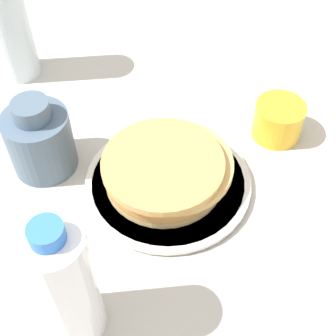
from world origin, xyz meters
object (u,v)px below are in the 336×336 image
object	(u,v)px
pancake_stack	(166,169)
water_bottle_mid	(65,285)
plate	(168,182)
water_bottle_near	(5,15)
juice_glass	(278,120)
cream_jug	(40,140)

from	to	relation	value
pancake_stack	water_bottle_mid	size ratio (longest dim) A/B	0.91
plate	water_bottle_mid	xyz separation A→B (m)	(0.23, -0.07, 0.09)
pancake_stack	water_bottle_near	bearing A→B (deg)	-123.62
juice_glass	water_bottle_mid	xyz separation A→B (m)	(0.37, -0.22, 0.07)
juice_glass	water_bottle_near	distance (m)	0.49
water_bottle_near	water_bottle_mid	xyz separation A→B (m)	(0.44, 0.26, -0.02)
plate	juice_glass	xyz separation A→B (m)	(-0.14, 0.15, 0.02)
plate	pancake_stack	xyz separation A→B (m)	(0.00, -0.00, 0.03)
plate	water_bottle_mid	bearing A→B (deg)	-15.97
water_bottle_mid	water_bottle_near	bearing A→B (deg)	-149.79
juice_glass	cream_jug	world-z (taller)	cream_jug
juice_glass	water_bottle_mid	bearing A→B (deg)	-30.59
cream_jug	water_bottle_near	distance (m)	0.25
cream_jug	water_bottle_mid	bearing A→B (deg)	28.91
water_bottle_near	juice_glass	bearing A→B (deg)	81.51
plate	pancake_stack	distance (m)	0.03
plate	cream_jug	world-z (taller)	cream_jug
pancake_stack	cream_jug	distance (m)	0.19
pancake_stack	juice_glass	distance (m)	0.21
plate	cream_jug	distance (m)	0.20
pancake_stack	water_bottle_near	xyz separation A→B (m)	(-0.21, -0.32, 0.08)
pancake_stack	juice_glass	xyz separation A→B (m)	(-0.14, 0.16, -0.01)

